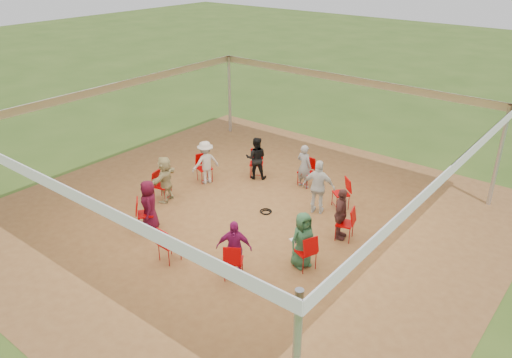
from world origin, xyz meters
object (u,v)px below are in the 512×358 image
Objects in this scene: person_seated_3 at (256,158)px; laptop at (299,238)px; chair_1 at (345,224)px; chair_4 at (256,164)px; chair_8 at (169,244)px; chair_3 at (306,172)px; chair_2 at (341,194)px; cable_coil at (266,212)px; person_seated_0 at (303,240)px; person_seated_2 at (304,166)px; chair_7 at (145,214)px; chair_9 at (233,261)px; chair_6 at (162,186)px; person_seated_7 at (234,248)px; standing_person at (319,187)px; chair_0 at (305,252)px; person_seated_4 at (206,162)px; person_seated_5 at (165,179)px; person_seated_6 at (149,205)px; chair_5 at (204,168)px; person_seated_1 at (341,214)px.

person_seated_3 is 4.81m from laptop.
person_seated_3 is at bearing 54.94° from chair_1.
chair_4 and chair_8 have the same top height.
chair_1 is 1.00× the size of chair_3.
chair_4 is at bearing 36.00° from chair_2.
chair_3 is (-2.50, 2.01, 0.00)m from chair_1.
person_seated_0 is at bearing -34.02° from cable_coil.
chair_3 is 0.65× the size of person_seated_2.
person_seated_2 reaches higher than chair_1.
chair_2 is at bearing 90.00° from chair_7.
chair_9 is at bearing 108.00° from chair_3.
chair_6 and chair_7 have the same top height.
person_seated_2 reaches higher than laptop.
person_seated_7 reaches higher than chair_9.
chair_7 is at bearing 54.00° from chair_4.
standing_person is (-1.09, 2.41, 0.09)m from person_seated_0.
chair_0 is 1.67m from person_seated_7.
person_seated_4 is at bearing 21.96° from chair_4.
person_seated_5 reaches higher than cable_coil.
person_seated_5 is 3.12× the size of cable_coil.
chair_1 is at bearing 129.50° from standing_person.
standing_person is at bearing 45.17° from person_seated_0.
chair_2 is 0.65× the size of person_seated_6.
chair_3 is 5.46m from chair_8.
chair_2 is 0.82m from standing_person.
cable_coil is (2.77, -0.41, -0.43)m from chair_5.
person_seated_7 is 3.54× the size of laptop.
chair_1 is 1.00× the size of chair_5.
person_seated_4 is (-4.15, -1.19, 0.25)m from chair_2.
chair_0 is at bearing 18.00° from chair_9.
person_seated_2 is 3.12× the size of cable_coil.
chair_4 is 2.97m from standing_person.
chair_5 is 5.08m from person_seated_1.
standing_person reaches higher than person_seated_7.
person_seated_4 is (-2.57, -1.80, 0.25)m from chair_3.
chair_5 is 0.57× the size of standing_person.
chair_4 is 5.34m from person_seated_7.
person_seated_3 is 1.00× the size of person_seated_4.
person_seated_7 is (-0.29, -4.31, 0.25)m from chair_2.
chair_1 is at bearing 71.58° from person_seated_6.
chair_3 reaches higher than laptop.
chair_3 is at bearing 53.06° from person_seated_0.
chair_1 is 2.30× the size of laptop.
chair_2 is at bearing 14.04° from person_seated_1.
chair_4 is 1.00× the size of chair_5.
chair_1 is at bearing 34.23° from person_seated_7.
person_seated_5 is 4.81m from laptop.
person_seated_4 is 1.61m from person_seated_5.
chair_8 is at bearing 54.00° from chair_5.
person_seated_0 is (-0.11, 0.04, 0.25)m from chair_0.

